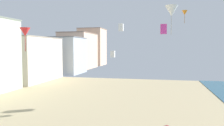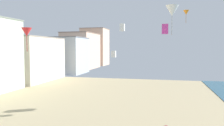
% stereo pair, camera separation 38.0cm
% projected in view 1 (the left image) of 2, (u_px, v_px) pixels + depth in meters
% --- Properties ---
extents(boardwalk_hotel_mid, '(11.85, 19.43, 12.38)m').
position_uv_depth(boardwalk_hotel_mid, '(29.00, 59.00, 63.71)').
color(boardwalk_hotel_mid, silver).
rests_on(boardwalk_hotel_mid, ground).
extents(boardwalk_hotel_far, '(17.27, 13.60, 13.18)m').
position_uv_depth(boardwalk_hotel_far, '(59.00, 55.00, 82.21)').
color(boardwalk_hotel_far, '#ADB7C1').
rests_on(boardwalk_hotel_far, ground).
extents(boardwalk_hotel_distant, '(12.52, 20.32, 16.02)m').
position_uv_depth(boardwalk_hotel_distant, '(79.00, 51.00, 101.64)').
color(boardwalk_hotel_distant, beige).
rests_on(boardwalk_hotel_distant, ground).
extents(boardwalk_hotel_furthest, '(12.92, 13.82, 19.74)m').
position_uv_depth(boardwalk_hotel_furthest, '(92.00, 47.00, 121.70)').
color(boardwalk_hotel_furthest, beige).
rests_on(boardwalk_hotel_furthest, ground).
extents(kite_orange_delta, '(0.93, 0.93, 2.11)m').
position_uv_depth(kite_orange_delta, '(185.00, 13.00, 37.01)').
color(kite_orange_delta, orange).
extents(kite_white_box, '(0.79, 0.79, 1.24)m').
position_uv_depth(kite_white_box, '(121.00, 27.00, 38.66)').
color(kite_white_box, white).
extents(kite_magenta_box, '(1.10, 1.10, 1.74)m').
position_uv_depth(kite_magenta_box, '(164.00, 29.00, 39.79)').
color(kite_magenta_box, '#DB3D9E').
extents(kite_red_delta, '(1.74, 1.74, 3.94)m').
position_uv_depth(kite_red_delta, '(25.00, 32.00, 37.13)').
color(kite_red_delta, red).
extents(kite_white_delta, '(1.61, 1.61, 3.67)m').
position_uv_depth(kite_white_delta, '(172.00, 11.00, 27.97)').
color(kite_white_delta, white).
extents(kite_white_box_2, '(0.65, 0.65, 1.02)m').
position_uv_depth(kite_white_box_2, '(113.00, 54.00, 34.83)').
color(kite_white_box_2, white).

